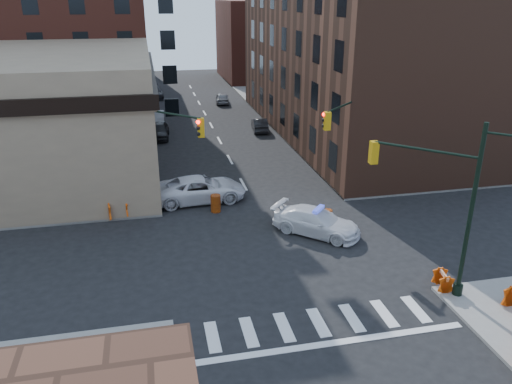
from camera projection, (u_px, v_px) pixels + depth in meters
name	position (u px, v px, depth m)	size (l,w,h in m)	color
ground	(278.00, 248.00, 27.20)	(140.00, 140.00, 0.00)	black
sidewalk_ne	(392.00, 106.00, 61.45)	(34.00, 54.50, 0.15)	gray
bank_building	(3.00, 115.00, 37.18)	(22.00, 22.00, 9.00)	#8E785D
apartment_block	(28.00, 3.00, 55.45)	(25.00, 25.00, 24.00)	maroon
commercial_row_ne	(352.00, 60.00, 47.61)	(14.00, 34.00, 14.00)	#502E20
filler_nw	(79.00, 28.00, 77.40)	(20.00, 18.00, 16.00)	brown
filler_ne	(272.00, 40.00, 80.41)	(16.00, 16.00, 12.00)	maroon
signal_pole_se	(446.00, 199.00, 21.67)	(5.40, 5.27, 8.00)	black
signal_pole_nw	(160.00, 151.00, 29.29)	(3.58, 3.67, 8.00)	black
signal_pole_ne	(347.00, 139.00, 31.61)	(3.67, 3.58, 8.00)	black
tree_ne_near	(285.00, 93.00, 51.00)	(3.00, 3.00, 4.85)	black
tree_ne_far	(267.00, 81.00, 58.27)	(3.00, 3.00, 4.85)	black
police_car	(316.00, 222.00, 28.59)	(2.08, 5.12, 1.49)	white
pickup	(200.00, 189.00, 33.15)	(2.77, 6.00, 1.67)	white
parked_car_wnear	(159.00, 130.00, 47.65)	(1.79, 4.45, 1.52)	black
parked_car_wfar	(157.00, 118.00, 52.71)	(1.42, 4.08, 1.34)	#989BA1
parked_car_wdeep	(154.00, 92.00, 66.24)	(2.10, 5.17, 1.50)	black
parked_car_enear	(260.00, 125.00, 50.22)	(1.39, 3.99, 1.31)	black
parked_car_efar	(222.00, 98.00, 62.93)	(1.59, 3.96, 1.35)	gray
pedestrian_a	(127.00, 183.00, 33.72)	(0.62, 0.41, 1.70)	black
pedestrian_b	(52.00, 200.00, 30.77)	(0.87, 0.68, 1.79)	black
pedestrian_c	(42.00, 208.00, 29.71)	(1.03, 0.43, 1.75)	black
barrel_road	(328.00, 217.00, 29.93)	(0.50, 0.50, 0.90)	orange
barrel_bank	(216.00, 203.00, 31.56)	(0.63, 0.63, 1.12)	red
barricade_se_a	(443.00, 280.00, 23.08)	(1.07, 0.54, 0.81)	#CB6109
barricade_nw_a	(135.00, 201.00, 31.97)	(1.06, 0.53, 0.80)	red
barricade_nw_b	(118.00, 210.00, 30.43)	(1.33, 0.67, 1.00)	#C25F09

